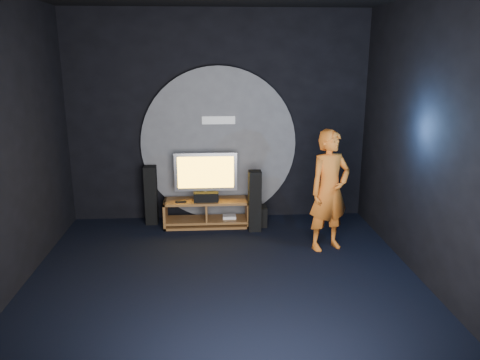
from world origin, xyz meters
name	(u,v)px	position (x,y,z in m)	size (l,w,h in m)	color
floor	(224,283)	(0.00, 0.00, 0.00)	(5.00, 5.00, 0.00)	black
back_wall	(218,117)	(0.00, 2.50, 1.75)	(5.00, 0.04, 3.50)	black
front_wall	(235,219)	(0.00, -2.50, 1.75)	(5.00, 0.04, 3.50)	black
left_wall	(1,148)	(-2.50, 0.00, 1.75)	(0.04, 5.00, 3.50)	black
right_wall	(432,143)	(2.50, 0.00, 1.75)	(0.04, 5.00, 3.50)	black
wall_disc_panel	(219,144)	(0.00, 2.44, 1.30)	(2.60, 0.11, 2.60)	#515156
media_console	(207,214)	(-0.22, 2.05, 0.19)	(1.40, 0.45, 0.45)	brown
tv	(206,174)	(-0.23, 2.12, 0.87)	(1.03, 0.22, 0.78)	#A2A1A8
center_speaker	(206,197)	(-0.23, 1.96, 0.53)	(0.40, 0.15, 0.15)	black
remote	(181,202)	(-0.63, 1.93, 0.46)	(0.18, 0.05, 0.02)	black
tower_speaker_left	(151,195)	(-1.15, 2.23, 0.50)	(0.20, 0.22, 0.99)	black
tower_speaker_right	(255,201)	(0.55, 1.79, 0.50)	(0.20, 0.22, 0.99)	black
subwoofer	(258,216)	(0.62, 2.01, 0.16)	(0.30, 0.30, 0.33)	black
player	(329,191)	(1.55, 1.00, 0.88)	(0.64, 0.42, 1.77)	orange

